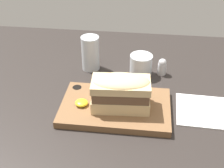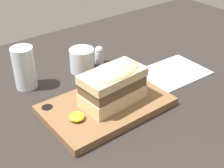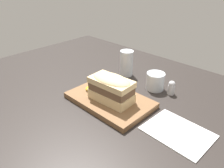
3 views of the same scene
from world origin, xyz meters
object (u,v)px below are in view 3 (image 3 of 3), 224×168
(sandwich, at_px, (111,87))
(water_glass, at_px, (126,65))
(wine_glass, at_px, (155,81))
(napkin, at_px, (178,132))
(serving_board, at_px, (110,100))
(salt_shaker, at_px, (171,88))

(sandwich, relative_size, water_glass, 1.38)
(wine_glass, bearing_deg, sandwich, -102.54)
(sandwich, height_order, water_glass, same)
(water_glass, bearing_deg, napkin, -27.65)
(wine_glass, bearing_deg, serving_board, -107.13)
(water_glass, bearing_deg, sandwich, -61.29)
(water_glass, height_order, wine_glass, water_glass)
(serving_board, bearing_deg, napkin, 4.75)
(sandwich, distance_m, napkin, 0.28)
(serving_board, height_order, wine_glass, wine_glass)
(water_glass, relative_size, napkin, 0.59)
(wine_glass, distance_m, napkin, 0.29)
(sandwich, height_order, napkin, sandwich)
(serving_board, height_order, salt_shaker, salt_shaker)
(serving_board, xyz_separation_m, wine_glass, (0.06, 0.21, 0.02))
(serving_board, xyz_separation_m, napkin, (0.28, 0.02, -0.01))
(salt_shaker, bearing_deg, napkin, -53.97)
(serving_board, distance_m, sandwich, 0.07)
(water_glass, xyz_separation_m, wine_glass, (0.18, -0.02, -0.02))
(sandwich, bearing_deg, salt_shaker, 61.93)
(wine_glass, distance_m, salt_shaker, 0.07)
(water_glass, height_order, salt_shaker, water_glass)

